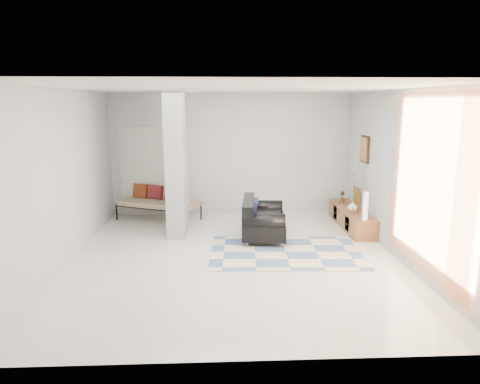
{
  "coord_description": "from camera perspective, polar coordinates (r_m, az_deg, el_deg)",
  "views": [
    {
      "loc": [
        -0.23,
        -6.9,
        2.58
      ],
      "look_at": [
        0.12,
        0.6,
        1.01
      ],
      "focal_mm": 32.0,
      "sensor_mm": 36.0,
      "label": 1
    }
  ],
  "objects": [
    {
      "name": "floor",
      "position": [
        7.37,
        -0.7,
        -8.67
      ],
      "size": [
        6.0,
        6.0,
        0.0
      ],
      "primitive_type": "plane",
      "color": "white",
      "rests_on": "ground"
    },
    {
      "name": "ceiling",
      "position": [
        6.91,
        -0.76,
        13.65
      ],
      "size": [
        6.0,
        6.0,
        0.0
      ],
      "primitive_type": "plane",
      "rotation": [
        3.14,
        0.0,
        0.0
      ],
      "color": "white",
      "rests_on": "wall_back"
    },
    {
      "name": "wall_back",
      "position": [
        9.97,
        -1.3,
        5.02
      ],
      "size": [
        6.0,
        0.0,
        6.0
      ],
      "primitive_type": "plane",
      "rotation": [
        1.57,
        0.0,
        0.0
      ],
      "color": "silver",
      "rests_on": "ground"
    },
    {
      "name": "wall_front",
      "position": [
        4.08,
        0.67,
        -4.97
      ],
      "size": [
        6.0,
        0.0,
        6.0
      ],
      "primitive_type": "plane",
      "rotation": [
        -1.57,
        0.0,
        0.0
      ],
      "color": "silver",
      "rests_on": "ground"
    },
    {
      "name": "wall_left",
      "position": [
        7.44,
        -22.42,
        1.8
      ],
      "size": [
        0.0,
        6.0,
        6.0
      ],
      "primitive_type": "plane",
      "rotation": [
        1.57,
        0.0,
        1.57
      ],
      "color": "silver",
      "rests_on": "ground"
    },
    {
      "name": "wall_right",
      "position": [
        7.6,
        20.48,
        2.15
      ],
      "size": [
        0.0,
        6.0,
        6.0
      ],
      "primitive_type": "plane",
      "rotation": [
        1.57,
        0.0,
        -1.57
      ],
      "color": "silver",
      "rests_on": "ground"
    },
    {
      "name": "partition_column",
      "position": [
        8.62,
        -8.42,
        3.83
      ],
      "size": [
        0.35,
        1.2,
        2.8
      ],
      "primitive_type": "cube",
      "color": "#999EA0",
      "rests_on": "floor"
    },
    {
      "name": "hallway_door",
      "position": [
        10.16,
        -13.23,
        2.67
      ],
      "size": [
        0.85,
        0.06,
        2.04
      ],
      "primitive_type": "cube",
      "color": "silver",
      "rests_on": "floor"
    },
    {
      "name": "curtain",
      "position": [
        6.53,
        23.74,
        0.86
      ],
      "size": [
        0.0,
        2.55,
        2.55
      ],
      "primitive_type": "plane",
      "rotation": [
        1.57,
        0.0,
        1.57
      ],
      "color": "#FF8343",
      "rests_on": "wall_right"
    },
    {
      "name": "wall_art",
      "position": [
        9.14,
        16.29,
        5.51
      ],
      "size": [
        0.04,
        0.45,
        0.55
      ],
      "primitive_type": "cube",
      "color": "#381D0F",
      "rests_on": "wall_right"
    },
    {
      "name": "media_console",
      "position": [
        9.34,
        14.61,
        -3.32
      ],
      "size": [
        0.45,
        2.03,
        0.8
      ],
      "color": "brown",
      "rests_on": "floor"
    },
    {
      "name": "loveseat",
      "position": [
        8.31,
        2.81,
        -3.66
      ],
      "size": [
        0.93,
        1.44,
        0.76
      ],
      "rotation": [
        0.0,
        0.0,
        -0.1
      ],
      "color": "silver",
      "rests_on": "floor"
    },
    {
      "name": "daybed",
      "position": [
        9.73,
        -10.87,
        -1.25
      ],
      "size": [
        1.92,
        1.4,
        0.77
      ],
      "rotation": [
        0.0,
        0.0,
        -0.42
      ],
      "color": "black",
      "rests_on": "floor"
    },
    {
      "name": "area_rug",
      "position": [
        7.63,
        6.09,
        -7.96
      ],
      "size": [
        2.7,
        1.86,
        0.01
      ],
      "primitive_type": "cube",
      "rotation": [
        0.0,
        0.0,
        -0.05
      ],
      "color": "beige",
      "rests_on": "floor"
    },
    {
      "name": "cylinder_lamp",
      "position": [
        8.41,
        16.39,
        -1.81
      ],
      "size": [
        0.1,
        0.1,
        0.54
      ],
      "primitive_type": "cylinder",
      "color": "silver",
      "rests_on": "media_console"
    },
    {
      "name": "bronze_figurine",
      "position": [
        9.76,
        13.48,
        -0.66
      ],
      "size": [
        0.14,
        0.14,
        0.25
      ],
      "primitive_type": null,
      "rotation": [
        0.0,
        0.0,
        -0.09
      ],
      "color": "#312415",
      "rests_on": "media_console"
    },
    {
      "name": "vase",
      "position": [
        9.06,
        14.77,
        -1.84
      ],
      "size": [
        0.22,
        0.22,
        0.2
      ],
      "primitive_type": "imported",
      "rotation": [
        0.0,
        0.0,
        0.16
      ],
      "color": "white",
      "rests_on": "media_console"
    }
  ]
}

